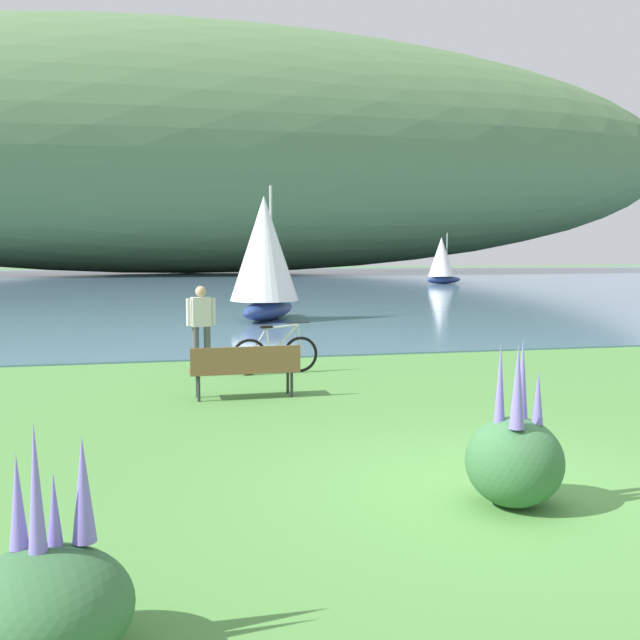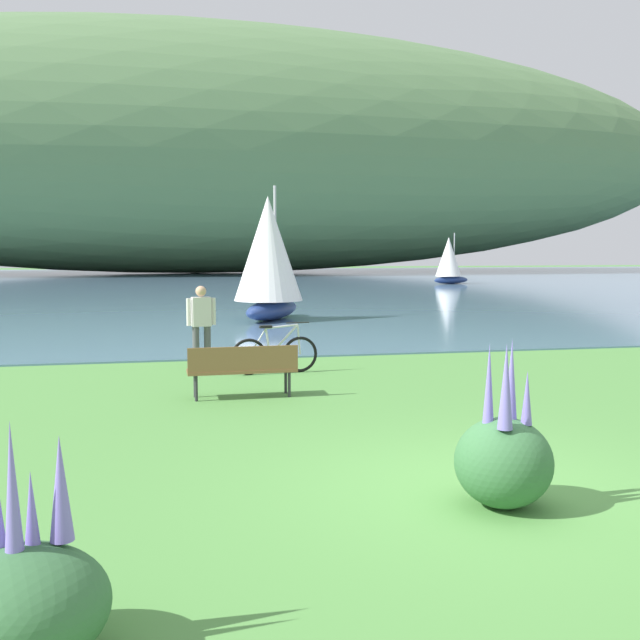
{
  "view_description": "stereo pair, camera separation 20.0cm",
  "coord_description": "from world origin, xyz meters",
  "px_view_note": "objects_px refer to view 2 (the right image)",
  "views": [
    {
      "loc": [
        -3.31,
        -6.79,
        2.44
      ],
      "look_at": [
        -0.03,
        7.87,
        1.0
      ],
      "focal_mm": 41.05,
      "sensor_mm": 36.0,
      "label": 1
    },
    {
      "loc": [
        -3.11,
        -6.83,
        2.44
      ],
      "look_at": [
        -0.03,
        7.87,
        1.0
      ],
      "focal_mm": 41.05,
      "sensor_mm": 36.0,
      "label": 2
    }
  ],
  "objects_px": {
    "park_bench_near_camera": "(243,367)",
    "sailboat_nearest_to_shore": "(269,257)",
    "bicycle_leaning_near_bench": "(275,354)",
    "sailboat_mid_bay": "(449,260)",
    "person_at_shoreline": "(201,321)"
  },
  "relations": [
    {
      "from": "park_bench_near_camera",
      "to": "sailboat_nearest_to_shore",
      "type": "bearing_deg",
      "value": 80.22
    },
    {
      "from": "bicycle_leaning_near_bench",
      "to": "sailboat_nearest_to_shore",
      "type": "distance_m",
      "value": 10.81
    },
    {
      "from": "park_bench_near_camera",
      "to": "person_at_shoreline",
      "type": "xyz_separation_m",
      "value": [
        -0.52,
        3.2,
        0.46
      ]
    },
    {
      "from": "sailboat_nearest_to_shore",
      "to": "bicycle_leaning_near_bench",
      "type": "bearing_deg",
      "value": -97.25
    },
    {
      "from": "park_bench_near_camera",
      "to": "person_at_shoreline",
      "type": "distance_m",
      "value": 3.27
    },
    {
      "from": "park_bench_near_camera",
      "to": "sailboat_mid_bay",
      "type": "bearing_deg",
      "value": 63.58
    },
    {
      "from": "bicycle_leaning_near_bench",
      "to": "person_at_shoreline",
      "type": "height_order",
      "value": "person_at_shoreline"
    },
    {
      "from": "park_bench_near_camera",
      "to": "sailboat_mid_bay",
      "type": "xyz_separation_m",
      "value": [
        18.51,
        37.25,
        1.23
      ]
    },
    {
      "from": "bicycle_leaning_near_bench",
      "to": "sailboat_nearest_to_shore",
      "type": "relative_size",
      "value": 0.38
    },
    {
      "from": "park_bench_near_camera",
      "to": "sailboat_nearest_to_shore",
      "type": "xyz_separation_m",
      "value": [
        2.22,
        12.85,
        1.69
      ]
    },
    {
      "from": "park_bench_near_camera",
      "to": "person_at_shoreline",
      "type": "bearing_deg",
      "value": 99.18
    },
    {
      "from": "sailboat_mid_bay",
      "to": "sailboat_nearest_to_shore",
      "type": "bearing_deg",
      "value": -123.73
    },
    {
      "from": "bicycle_leaning_near_bench",
      "to": "sailboat_mid_bay",
      "type": "height_order",
      "value": "sailboat_mid_bay"
    },
    {
      "from": "sailboat_nearest_to_shore",
      "to": "sailboat_mid_bay",
      "type": "distance_m",
      "value": 29.34
    },
    {
      "from": "sailboat_nearest_to_shore",
      "to": "sailboat_mid_bay",
      "type": "bearing_deg",
      "value": 56.27
    }
  ]
}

